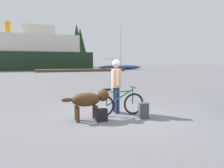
% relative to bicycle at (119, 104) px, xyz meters
% --- Properties ---
extents(ground_plane, '(160.00, 160.00, 0.00)m').
position_rel_bicycle_xyz_m(ground_plane, '(-0.11, -0.19, -0.38)').
color(ground_plane, slate).
extents(bicycle, '(1.70, 0.44, 0.90)m').
position_rel_bicycle_xyz_m(bicycle, '(0.00, 0.00, 0.00)').
color(bicycle, black).
rests_on(bicycle, ground_plane).
extents(person_cyclist, '(0.32, 0.53, 1.76)m').
position_rel_bicycle_xyz_m(person_cyclist, '(0.06, 0.37, 0.69)').
color(person_cyclist, navy).
rests_on(person_cyclist, ground_plane).
extents(dog, '(1.38, 0.47, 0.88)m').
position_rel_bicycle_xyz_m(dog, '(-0.98, -0.17, 0.23)').
color(dog, '#472D19').
rests_on(dog, ground_plane).
extents(backpack, '(0.31, 0.24, 0.47)m').
position_rel_bicycle_xyz_m(backpack, '(0.59, -0.53, -0.14)').
color(backpack, '#3F3F4C').
rests_on(backpack, ground_plane).
extents(handbag_pannier, '(0.32, 0.18, 0.36)m').
position_rel_bicycle_xyz_m(handbag_pannier, '(-0.68, -0.40, -0.20)').
color(handbag_pannier, black).
rests_on(handbag_pannier, ground_plane).
extents(dock_pier, '(14.25, 2.37, 0.40)m').
position_rel_bicycle_xyz_m(dock_pier, '(4.25, 27.73, -0.18)').
color(dock_pier, brown).
rests_on(dock_pier, ground_plane).
extents(ferry_boat, '(24.48, 8.10, 8.99)m').
position_rel_bicycle_xyz_m(ferry_boat, '(-4.45, 37.65, 2.81)').
color(ferry_boat, '#1E331E').
rests_on(ferry_boat, ground_plane).
extents(sailboat_moored, '(8.96, 2.51, 8.02)m').
position_rel_bicycle_xyz_m(sailboat_moored, '(12.99, 32.60, 0.11)').
color(sailboat_moored, navy).
rests_on(sailboat_moored, ground_plane).
extents(pine_tree_center, '(4.17, 4.17, 9.49)m').
position_rel_bicycle_xyz_m(pine_tree_center, '(-1.16, 51.50, 5.44)').
color(pine_tree_center, '#4C331E').
rests_on(pine_tree_center, ground_plane).
extents(pine_tree_far_right, '(3.84, 3.84, 11.62)m').
position_rel_bicycle_xyz_m(pine_tree_far_right, '(7.52, 50.55, 6.46)').
color(pine_tree_far_right, '#4C331E').
rests_on(pine_tree_far_right, ground_plane).
extents(pine_tree_mid_back, '(3.72, 3.72, 11.18)m').
position_rel_bicycle_xyz_m(pine_tree_mid_back, '(9.19, 54.46, 6.82)').
color(pine_tree_mid_back, '#4C331E').
rests_on(pine_tree_mid_back, ground_plane).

